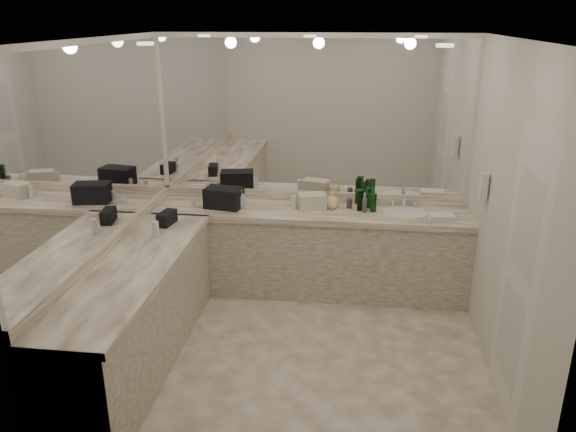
# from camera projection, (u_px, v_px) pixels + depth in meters

# --- Properties ---
(floor) EXTENTS (3.20, 3.20, 0.00)m
(floor) POSITION_uv_depth(u_px,v_px,m) (297.00, 352.00, 4.87)
(floor) COLOR beige
(floor) RESTS_ON ground
(ceiling) EXTENTS (3.20, 3.20, 0.00)m
(ceiling) POSITION_uv_depth(u_px,v_px,m) (299.00, 39.00, 3.99)
(ceiling) COLOR white
(ceiling) RESTS_ON floor
(wall_back) EXTENTS (3.20, 0.02, 2.60)m
(wall_back) POSITION_uv_depth(u_px,v_px,m) (313.00, 164.00, 5.83)
(wall_back) COLOR silver
(wall_back) RESTS_ON floor
(wall_left) EXTENTS (0.02, 3.00, 2.60)m
(wall_left) POSITION_uv_depth(u_px,v_px,m) (105.00, 203.00, 4.62)
(wall_left) COLOR silver
(wall_left) RESTS_ON floor
(wall_right) EXTENTS (0.02, 3.00, 2.60)m
(wall_right) POSITION_uv_depth(u_px,v_px,m) (508.00, 220.00, 4.25)
(wall_right) COLOR silver
(wall_right) RESTS_ON floor
(vanity_back_base) EXTENTS (3.20, 0.60, 0.84)m
(vanity_back_base) POSITION_uv_depth(u_px,v_px,m) (310.00, 253.00, 5.85)
(vanity_back_base) COLOR beige
(vanity_back_base) RESTS_ON floor
(vanity_back_top) EXTENTS (3.20, 0.64, 0.06)m
(vanity_back_top) POSITION_uv_depth(u_px,v_px,m) (310.00, 212.00, 5.69)
(vanity_back_top) COLOR white
(vanity_back_top) RESTS_ON vanity_back_base
(vanity_left_base) EXTENTS (0.60, 2.40, 0.84)m
(vanity_left_base) POSITION_uv_depth(u_px,v_px,m) (136.00, 318.00, 4.60)
(vanity_left_base) COLOR beige
(vanity_left_base) RESTS_ON floor
(vanity_left_top) EXTENTS (0.64, 2.42, 0.06)m
(vanity_left_top) POSITION_uv_depth(u_px,v_px,m) (132.00, 268.00, 4.45)
(vanity_left_top) COLOR white
(vanity_left_top) RESTS_ON vanity_left_base
(backsplash_back) EXTENTS (3.20, 0.04, 0.10)m
(backsplash_back) POSITION_uv_depth(u_px,v_px,m) (312.00, 196.00, 5.93)
(backsplash_back) COLOR white
(backsplash_back) RESTS_ON vanity_back_top
(backsplash_left) EXTENTS (0.04, 3.00, 0.10)m
(backsplash_left) POSITION_uv_depth(u_px,v_px,m) (112.00, 242.00, 4.73)
(backsplash_left) COLOR white
(backsplash_left) RESTS_ON vanity_left_top
(mirror_back) EXTENTS (3.12, 0.01, 1.55)m
(mirror_back) POSITION_uv_depth(u_px,v_px,m) (314.00, 118.00, 5.66)
(mirror_back) COLOR white
(mirror_back) RESTS_ON wall_back
(mirror_left) EXTENTS (0.01, 2.92, 1.55)m
(mirror_left) POSITION_uv_depth(u_px,v_px,m) (100.00, 146.00, 4.46)
(mirror_left) COLOR white
(mirror_left) RESTS_ON wall_left
(sink) EXTENTS (0.44, 0.44, 0.03)m
(sink) POSITION_uv_depth(u_px,v_px,m) (405.00, 214.00, 5.58)
(sink) COLOR white
(sink) RESTS_ON vanity_back_top
(faucet) EXTENTS (0.24, 0.16, 0.14)m
(faucet) POSITION_uv_depth(u_px,v_px,m) (404.00, 200.00, 5.75)
(faucet) COLOR silver
(faucet) RESTS_ON vanity_back_top
(wall_phone) EXTENTS (0.06, 0.10, 0.24)m
(wall_phone) POSITION_uv_depth(u_px,v_px,m) (483.00, 187.00, 4.89)
(wall_phone) COLOR white
(wall_phone) RESTS_ON wall_right
(door) EXTENTS (0.02, 0.82, 2.10)m
(door) POSITION_uv_depth(u_px,v_px,m) (518.00, 278.00, 3.87)
(door) COLOR white
(door) RESTS_ON wall_right
(black_toiletry_bag) EXTENTS (0.40, 0.29, 0.21)m
(black_toiletry_bag) POSITION_uv_depth(u_px,v_px,m) (224.00, 197.00, 5.72)
(black_toiletry_bag) COLOR black
(black_toiletry_bag) RESTS_ON vanity_back_top
(black_bag_spill) EXTENTS (0.14, 0.24, 0.13)m
(black_bag_spill) POSITION_uv_depth(u_px,v_px,m) (167.00, 218.00, 5.26)
(black_bag_spill) COLOR black
(black_bag_spill) RESTS_ON vanity_left_top
(cream_cosmetic_case) EXTENTS (0.32, 0.25, 0.16)m
(cream_cosmetic_case) POSITION_uv_depth(u_px,v_px,m) (312.00, 201.00, 5.69)
(cream_cosmetic_case) COLOR beige
(cream_cosmetic_case) RESTS_ON vanity_back_top
(hand_towel) EXTENTS (0.26, 0.18, 0.04)m
(hand_towel) POSITION_uv_depth(u_px,v_px,m) (442.00, 216.00, 5.44)
(hand_towel) COLOR white
(hand_towel) RESTS_ON vanity_back_top
(lotion_left) EXTENTS (0.06, 0.06, 0.14)m
(lotion_left) POSITION_uv_depth(u_px,v_px,m) (156.00, 229.00, 4.98)
(lotion_left) COLOR white
(lotion_left) RESTS_ON vanity_left_top
(soap_bottle_a) EXTENTS (0.09, 0.09, 0.19)m
(soap_bottle_a) POSITION_uv_depth(u_px,v_px,m) (242.00, 199.00, 5.72)
(soap_bottle_a) COLOR white
(soap_bottle_a) RESTS_ON vanity_back_top
(soap_bottle_b) EXTENTS (0.11, 0.12, 0.20)m
(soap_bottle_b) POSITION_uv_depth(u_px,v_px,m) (241.00, 198.00, 5.71)
(soap_bottle_b) COLOR silver
(soap_bottle_b) RESTS_ON vanity_back_top
(soap_bottle_c) EXTENTS (0.16, 0.16, 0.19)m
(soap_bottle_c) POSITION_uv_depth(u_px,v_px,m) (332.00, 200.00, 5.69)
(soap_bottle_c) COLOR #FFD9A0
(soap_bottle_c) RESTS_ON vanity_back_top
(green_bottle_0) EXTENTS (0.07, 0.07, 0.21)m
(green_bottle_0) POSITION_uv_depth(u_px,v_px,m) (360.00, 200.00, 5.63)
(green_bottle_0) COLOR #11561C
(green_bottle_0) RESTS_ON vanity_back_top
(green_bottle_1) EXTENTS (0.06, 0.06, 0.21)m
(green_bottle_1) POSITION_uv_depth(u_px,v_px,m) (369.00, 198.00, 5.71)
(green_bottle_1) COLOR #11561C
(green_bottle_1) RESTS_ON vanity_back_top
(green_bottle_2) EXTENTS (0.07, 0.07, 0.20)m
(green_bottle_2) POSITION_uv_depth(u_px,v_px,m) (358.00, 199.00, 5.69)
(green_bottle_2) COLOR #11561C
(green_bottle_2) RESTS_ON vanity_back_top
(green_bottle_3) EXTENTS (0.06, 0.06, 0.18)m
(green_bottle_3) POSITION_uv_depth(u_px,v_px,m) (373.00, 203.00, 5.60)
(green_bottle_3) COLOR #11561C
(green_bottle_3) RESTS_ON vanity_back_top
(amenity_bottle_0) EXTENTS (0.05, 0.05, 0.07)m
(amenity_bottle_0) POSITION_uv_depth(u_px,v_px,m) (333.00, 204.00, 5.74)
(amenity_bottle_0) COLOR silver
(amenity_bottle_0) RESTS_ON vanity_back_top
(amenity_bottle_1) EXTENTS (0.05, 0.05, 0.10)m
(amenity_bottle_1) POSITION_uv_depth(u_px,v_px,m) (208.00, 199.00, 5.84)
(amenity_bottle_1) COLOR silver
(amenity_bottle_1) RESTS_ON vanity_back_top
(amenity_bottle_2) EXTENTS (0.04, 0.04, 0.07)m
(amenity_bottle_2) POSITION_uv_depth(u_px,v_px,m) (355.00, 208.00, 5.63)
(amenity_bottle_2) COLOR #E0B28C
(amenity_bottle_2) RESTS_ON vanity_back_top
(amenity_bottle_3) EXTENTS (0.05, 0.05, 0.14)m
(amenity_bottle_3) POSITION_uv_depth(u_px,v_px,m) (294.00, 202.00, 5.69)
(amenity_bottle_3) COLOR white
(amenity_bottle_3) RESTS_ON vanity_back_top
(amenity_bottle_4) EXTENTS (0.05, 0.05, 0.14)m
(amenity_bottle_4) POSITION_uv_depth(u_px,v_px,m) (364.00, 205.00, 5.59)
(amenity_bottle_4) COLOR #3F3F4C
(amenity_bottle_4) RESTS_ON vanity_back_top
(amenity_bottle_5) EXTENTS (0.05, 0.05, 0.06)m
(amenity_bottle_5) POSITION_uv_depth(u_px,v_px,m) (192.00, 203.00, 5.79)
(amenity_bottle_5) COLOR white
(amenity_bottle_5) RESTS_ON vanity_back_top
(amenity_bottle_6) EXTENTS (0.06, 0.06, 0.10)m
(amenity_bottle_6) POSITION_uv_depth(u_px,v_px,m) (349.00, 203.00, 5.72)
(amenity_bottle_6) COLOR #3F3F4C
(amenity_bottle_6) RESTS_ON vanity_back_top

